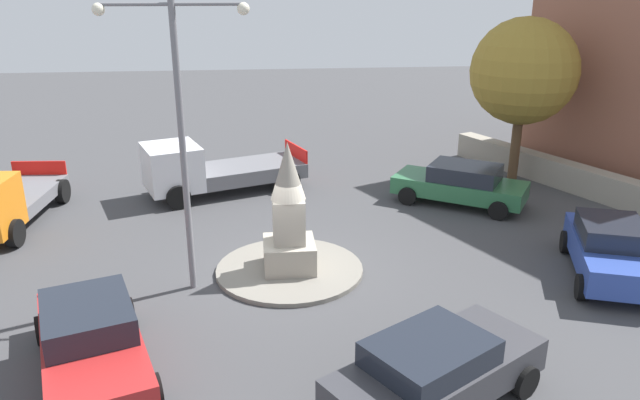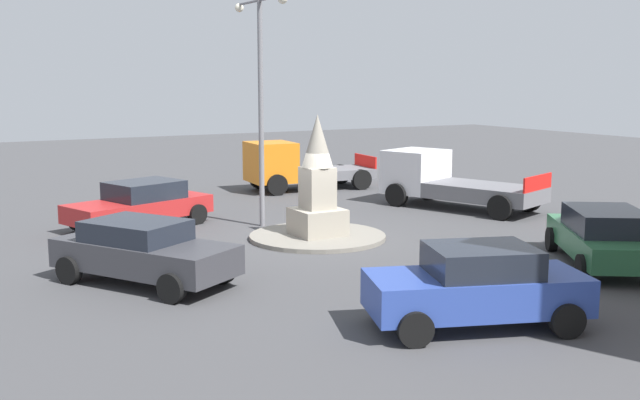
{
  "view_description": "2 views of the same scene",
  "coord_description": "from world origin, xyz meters",
  "px_view_note": "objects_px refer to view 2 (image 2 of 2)",
  "views": [
    {
      "loc": [
        -0.79,
        -14.74,
        7.39
      ],
      "look_at": [
        0.93,
        1.0,
        1.66
      ],
      "focal_mm": 34.09,
      "sensor_mm": 36.0,
      "label": 1
    },
    {
      "loc": [
        18.64,
        -10.29,
        4.6
      ],
      "look_at": [
        0.67,
        -0.29,
        1.25
      ],
      "focal_mm": 42.17,
      "sensor_mm": 36.0,
      "label": 2
    }
  ],
  "objects_px": {
    "monument": "(317,185)",
    "truck_orange_passing": "(293,167)",
    "car_dark_grey_far_side": "(143,251)",
    "truck_white_waiting": "(445,181)",
    "streetlamp": "(261,81)",
    "car_red_near_island": "(141,204)",
    "car_green_parked_right": "(604,236)",
    "car_blue_parked_left": "(477,286)"
  },
  "relations": [
    {
      "from": "monument",
      "to": "truck_orange_passing",
      "type": "height_order",
      "value": "monument"
    },
    {
      "from": "car_dark_grey_far_side",
      "to": "truck_white_waiting",
      "type": "relative_size",
      "value": 0.74
    },
    {
      "from": "monument",
      "to": "streetlamp",
      "type": "bearing_deg",
      "value": -166.49
    },
    {
      "from": "car_red_near_island",
      "to": "car_green_parked_right",
      "type": "xyz_separation_m",
      "value": [
        10.42,
        8.58,
        0.02
      ]
    },
    {
      "from": "truck_orange_passing",
      "to": "car_blue_parked_left",
      "type": "bearing_deg",
      "value": -16.0
    },
    {
      "from": "car_dark_grey_far_side",
      "to": "car_blue_parked_left",
      "type": "relative_size",
      "value": 1.05
    },
    {
      "from": "streetlamp",
      "to": "truck_white_waiting",
      "type": "relative_size",
      "value": 1.22
    },
    {
      "from": "monument",
      "to": "car_red_near_island",
      "type": "relative_size",
      "value": 0.72
    },
    {
      "from": "car_blue_parked_left",
      "to": "truck_white_waiting",
      "type": "height_order",
      "value": "truck_white_waiting"
    },
    {
      "from": "monument",
      "to": "car_green_parked_right",
      "type": "xyz_separation_m",
      "value": [
        6.25,
        4.6,
        -0.82
      ]
    },
    {
      "from": "truck_orange_passing",
      "to": "monument",
      "type": "bearing_deg",
      "value": -22.84
    },
    {
      "from": "streetlamp",
      "to": "car_red_near_island",
      "type": "bearing_deg",
      "value": -116.28
    },
    {
      "from": "car_dark_grey_far_side",
      "to": "truck_white_waiting",
      "type": "height_order",
      "value": "truck_white_waiting"
    },
    {
      "from": "streetlamp",
      "to": "car_green_parked_right",
      "type": "xyz_separation_m",
      "value": [
        8.76,
        5.2,
        -3.74
      ]
    },
    {
      "from": "truck_orange_passing",
      "to": "truck_white_waiting",
      "type": "distance_m",
      "value": 6.92
    },
    {
      "from": "car_green_parked_right",
      "to": "car_blue_parked_left",
      "type": "bearing_deg",
      "value": -70.65
    },
    {
      "from": "car_dark_grey_far_side",
      "to": "truck_white_waiting",
      "type": "distance_m",
      "value": 13.33
    },
    {
      "from": "car_blue_parked_left",
      "to": "truck_orange_passing",
      "type": "bearing_deg",
      "value": 164.0
    },
    {
      "from": "truck_orange_passing",
      "to": "streetlamp",
      "type": "bearing_deg",
      "value": -34.35
    },
    {
      "from": "car_dark_grey_far_side",
      "to": "car_blue_parked_left",
      "type": "xyz_separation_m",
      "value": [
        5.99,
        4.56,
        0.03
      ]
    },
    {
      "from": "car_blue_parked_left",
      "to": "truck_orange_passing",
      "type": "xyz_separation_m",
      "value": [
        -17.1,
        4.9,
        0.18
      ]
    },
    {
      "from": "car_blue_parked_left",
      "to": "car_green_parked_right",
      "type": "bearing_deg",
      "value": 109.35
    },
    {
      "from": "car_blue_parked_left",
      "to": "car_dark_grey_far_side",
      "type": "bearing_deg",
      "value": -142.7
    },
    {
      "from": "streetlamp",
      "to": "truck_white_waiting",
      "type": "distance_m",
      "value": 8.09
    },
    {
      "from": "truck_white_waiting",
      "to": "monument",
      "type": "bearing_deg",
      "value": -69.07
    },
    {
      "from": "streetlamp",
      "to": "truck_white_waiting",
      "type": "xyz_separation_m",
      "value": [
        -0.05,
        7.26,
        -3.56
      ]
    },
    {
      "from": "monument",
      "to": "car_dark_grey_far_side",
      "type": "relative_size",
      "value": 0.76
    },
    {
      "from": "car_dark_grey_far_side",
      "to": "car_blue_parked_left",
      "type": "height_order",
      "value": "car_blue_parked_left"
    },
    {
      "from": "car_red_near_island",
      "to": "car_blue_parked_left",
      "type": "xyz_separation_m",
      "value": [
        12.46,
        2.78,
        0.05
      ]
    },
    {
      "from": "car_green_parked_right",
      "to": "car_dark_grey_far_side",
      "type": "bearing_deg",
      "value": -110.9
    },
    {
      "from": "truck_orange_passing",
      "to": "car_green_parked_right",
      "type": "bearing_deg",
      "value": 3.39
    },
    {
      "from": "monument",
      "to": "streetlamp",
      "type": "xyz_separation_m",
      "value": [
        -2.5,
        -0.6,
        2.93
      ]
    },
    {
      "from": "truck_white_waiting",
      "to": "car_dark_grey_far_side",
      "type": "bearing_deg",
      "value": -68.69
    },
    {
      "from": "car_dark_grey_far_side",
      "to": "truck_white_waiting",
      "type": "xyz_separation_m",
      "value": [
        -4.85,
        12.42,
        0.18
      ]
    },
    {
      "from": "car_green_parked_right",
      "to": "monument",
      "type": "bearing_deg",
      "value": -143.66
    },
    {
      "from": "streetlamp",
      "to": "truck_white_waiting",
      "type": "bearing_deg",
      "value": 90.36
    },
    {
      "from": "monument",
      "to": "car_green_parked_right",
      "type": "height_order",
      "value": "monument"
    },
    {
      "from": "car_green_parked_right",
      "to": "car_dark_grey_far_side",
      "type": "xyz_separation_m",
      "value": [
        -3.96,
        -10.36,
        0.0
      ]
    },
    {
      "from": "car_green_parked_right",
      "to": "truck_white_waiting",
      "type": "distance_m",
      "value": 9.04
    },
    {
      "from": "car_green_parked_right",
      "to": "truck_white_waiting",
      "type": "relative_size",
      "value": 0.77
    },
    {
      "from": "streetlamp",
      "to": "car_dark_grey_far_side",
      "type": "xyz_separation_m",
      "value": [
        4.8,
        -5.16,
        -3.74
      ]
    },
    {
      "from": "monument",
      "to": "truck_white_waiting",
      "type": "distance_m",
      "value": 7.16
    }
  ]
}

